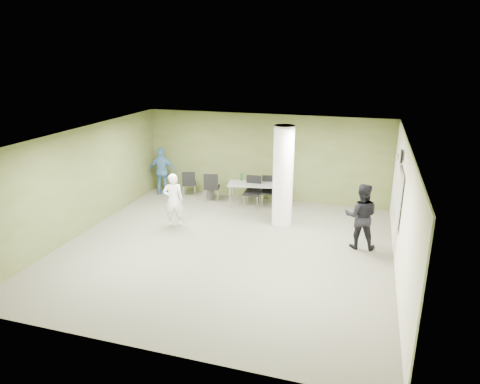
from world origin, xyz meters
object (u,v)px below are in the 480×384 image
(folding_table, at_px, (253,185))
(chair_back_left, at_px, (189,182))
(woman_white, at_px, (173,200))
(man_blue, at_px, (162,171))
(man_black, at_px, (361,216))

(folding_table, relative_size, chair_back_left, 1.82)
(woman_white, relative_size, man_blue, 0.93)
(folding_table, distance_m, woman_white, 2.78)
(chair_back_left, distance_m, man_blue, 0.99)
(man_black, xyz_separation_m, man_blue, (-6.56, 2.37, -0.02))
(woman_white, bearing_deg, man_blue, -85.37)
(chair_back_left, xyz_separation_m, man_blue, (-0.95, -0.01, 0.29))
(man_black, bearing_deg, chair_back_left, -24.50)
(man_blue, bearing_deg, chair_back_left, 169.34)
(folding_table, relative_size, man_black, 0.99)
(folding_table, height_order, chair_back_left, folding_table)
(chair_back_left, bearing_deg, man_blue, -19.64)
(chair_back_left, bearing_deg, man_black, 136.57)
(chair_back_left, height_order, man_blue, man_blue)
(chair_back_left, bearing_deg, woman_white, 83.41)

